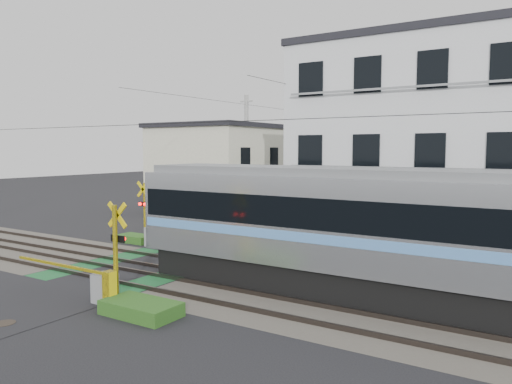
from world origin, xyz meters
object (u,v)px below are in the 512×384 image
Objects in this scene: crossing_signal_near at (105,281)px; crossing_signal_far at (152,231)px; apartment_block at (424,148)px; pedestrian at (372,191)px; manhole_cover at (4,323)px.

crossing_signal_near and crossing_signal_far have the same top height.
crossing_signal_far is 0.46× the size of apartment_block.
pedestrian reaches higher than manhole_cover.
crossing_signal_near is 32.77m from pedestrian.
pedestrian is at bearing 93.73° from manhole_cover.
manhole_cover is (4.21, -9.88, -0.70)m from crossing_signal_far.
crossing_signal_near reaches higher than manhole_cover.
manhole_cover is at bearing -110.48° from crossing_signal_near.
apartment_block reaches higher than pedestrian.
apartment_block is at bearing 27.78° from crossing_signal_far.
crossing_signal_near is 0.46× the size of apartment_block.
apartment_block is 21.85m from pedestrian.
apartment_block is at bearing 66.38° from manhole_cover.
crossing_signal_near is 2.84m from manhole_cover.
apartment_block is (5.91, 13.15, 3.94)m from crossing_signal_near.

